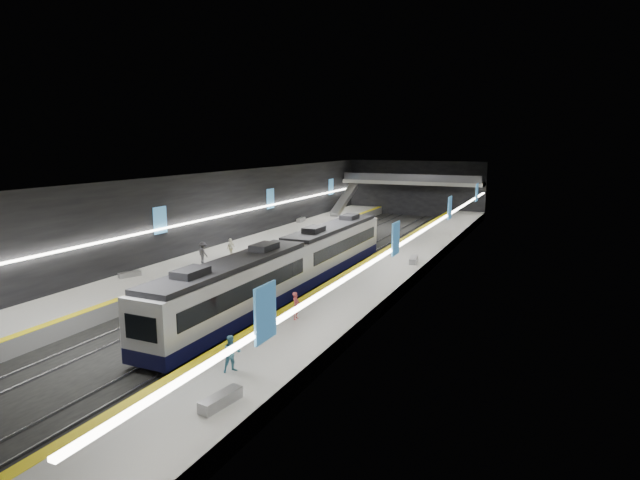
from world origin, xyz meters
The scene contains 26 objects.
ground centered at (0.00, 0.00, 0.00)m, with size 70.00×70.00×0.00m, color black.
ceiling centered at (0.00, 0.00, 8.00)m, with size 20.00×70.00×0.04m, color beige.
wall_left centered at (-10.00, 0.00, 4.00)m, with size 0.04×70.00×8.00m, color black.
wall_right centered at (10.00, 0.00, 4.00)m, with size 0.04×70.00×8.00m, color black.
wall_back centered at (0.00, 35.00, 4.00)m, with size 20.00×0.04×8.00m, color black.
platform_left centered at (-7.50, 0.00, 0.50)m, with size 5.00×70.00×1.00m, color slate.
tile_surface_left centered at (-7.50, 0.00, 1.01)m, with size 5.00×70.00×0.02m, color #B2B2AD.
tactile_strip_left centered at (-5.30, 0.00, 1.02)m, with size 0.60×70.00×0.02m, color yellow.
platform_right centered at (7.50, 0.00, 0.50)m, with size 5.00×70.00×1.00m, color slate.
tile_surface_right centered at (7.50, 0.00, 1.01)m, with size 5.00×70.00×0.02m, color #B2B2AD.
tactile_strip_right centered at (5.30, 0.00, 1.02)m, with size 0.60×70.00×0.02m, color yellow.
rails centered at (0.00, 0.00, 0.06)m, with size 6.52×70.00×0.12m.
train centered at (2.50, -8.74, 2.20)m, with size 2.69×30.04×3.60m.
ad_posters centered at (0.00, 1.00, 4.50)m, with size 19.94×53.50×2.20m.
cove_light_left centered at (-9.80, 0.00, 3.80)m, with size 0.25×68.60×0.12m, color white.
cove_light_right centered at (9.80, 0.00, 3.80)m, with size 0.25×68.60×0.12m, color white.
mezzanine_bridge centered at (0.00, 32.93, 5.04)m, with size 20.00×3.00×1.50m.
escalator centered at (-7.50, 26.00, 2.90)m, with size 1.20×8.00×0.60m, color #99999E.
bench_left_near centered at (-8.76, -12.87, 1.20)m, with size 0.45×1.61×0.39m, color #99999E.
bench_left_far centered at (-9.46, 16.62, 1.24)m, with size 0.55×1.97×0.48m, color #99999E.
bench_right_near centered at (8.62, -26.22, 1.24)m, with size 0.54×1.94×0.47m, color #99999E.
bench_right_far centered at (9.01, 0.37, 1.24)m, with size 0.55×1.97×0.48m, color #99999E.
passenger_right_a centered at (6.67, -16.18, 1.78)m, with size 0.57×0.37×1.57m, color #C64A4A.
passenger_right_b centered at (7.32, -23.50, 1.82)m, with size 0.80×0.62×1.64m, color #5299B2.
passenger_left_a centered at (-5.92, -3.91, 1.80)m, with size 0.94×0.39×1.60m, color silver.
passenger_left_b centered at (-6.53, -6.99, 1.90)m, with size 1.16×0.67×1.79m, color #45434C.
Camera 1 is at (19.83, -41.68, 10.90)m, focal length 30.00 mm.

